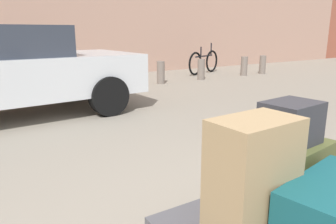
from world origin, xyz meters
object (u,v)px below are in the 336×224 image
Objects in this scene: duffel_bag_olive_front_right at (286,169)px; duffel_bag_teal_rear_left at (332,212)px; bollard_corner at (263,65)px; duffel_bag_charcoal_topmost_pile at (291,123)px; bollard_kerb_mid at (201,69)px; suitcase_tan_front_left at (253,180)px; bollard_kerb_near at (161,73)px; bollard_kerb_far at (244,66)px; bicycle_leaning at (204,62)px.

duffel_bag_olive_front_right is 0.47m from duffel_bag_teal_rear_left.
duffel_bag_olive_front_right reaches higher than bollard_corner.
duffel_bag_teal_rear_left is at bearing -120.93° from duffel_bag_charcoal_topmost_pile.
bollard_kerb_mid is (4.06, 6.04, -0.22)m from duffel_bag_olive_front_right.
suitcase_tan_front_left is 1.04× the size of bollard_kerb_mid.
suitcase_tan_front_left is at bearing -167.67° from duffel_bag_olive_front_right.
duffel_bag_olive_front_right is 0.91× the size of bollard_corner.
bollard_kerb_near is 1.00× the size of bollard_kerb_far.
duffel_bag_olive_front_right is 8.33m from bollard_kerb_far.
suitcase_tan_front_left is at bearing -165.35° from duffel_bag_charcoal_topmost_pile.
bollard_kerb_mid is at bearing 180.00° from bollard_corner.
duffel_bag_teal_rear_left is 1.09× the size of bollard_kerb_near.
duffel_bag_teal_rear_left is 1.09× the size of bollard_kerb_mid.
duffel_bag_charcoal_topmost_pile reaches higher than bollard_kerb_near.
duffel_bag_olive_front_right is at bearing 53.78° from duffel_bag_teal_rear_left.
bollard_kerb_near is at bearing 180.00° from bollard_corner.
duffel_bag_olive_front_right is 0.91× the size of bollard_kerb_mid.
bicycle_leaning is at bearing 50.05° from suitcase_tan_front_left.
bollard_corner is at bearing 37.44° from duffel_bag_charcoal_topmost_pile.
bollard_kerb_far is (3.00, 0.00, 0.00)m from bollard_kerb_near.
bollard_corner is at bearing 0.00° from bollard_kerb_near.
bollard_kerb_far is at bearing -53.44° from bicycle_leaning.
duffel_bag_charcoal_topmost_pile is 0.20× the size of bicycle_leaning.
duffel_bag_teal_rear_left is at bearing -124.66° from bicycle_leaning.
duffel_bag_teal_rear_left reaches higher than bollard_kerb_far.
duffel_bag_teal_rear_left is 1.93× the size of duffel_bag_charcoal_topmost_pile.
bicycle_leaning is at bearing 146.99° from bollard_corner.
duffel_bag_olive_front_right is at bearing -125.14° from bicycle_leaning.
bollard_corner is (6.56, 6.04, -0.52)m from duffel_bag_charcoal_topmost_pile.
bollard_corner is at bearing 0.00° from bollard_kerb_mid.
duffel_bag_teal_rear_left is at bearing -43.51° from suitcase_tan_front_left.
bollard_kerb_far is (1.67, 0.00, 0.00)m from bollard_kerb_mid.
bicycle_leaning is 2.86× the size of bollard_kerb_near.
suitcase_tan_front_left reaches higher than bollard_corner.
bicycle_leaning reaches higher than bollard_kerb_near.
bollard_kerb_near is 3.00m from bollard_kerb_far.
suitcase_tan_front_left is 1.04× the size of bollard_kerb_near.
duffel_bag_charcoal_topmost_pile is 0.57× the size of bollard_kerb_near.
bollard_corner is (6.76, 6.46, -0.21)m from duffel_bag_teal_rear_left.
bollard_kerb_near is (-2.24, -1.03, -0.08)m from bicycle_leaning.
duffel_bag_teal_rear_left is 8.78m from bollard_kerb_far.
duffel_bag_teal_rear_left is 1.09× the size of bollard_kerb_far.
duffel_bag_teal_rear_left is (-0.20, -0.42, -0.01)m from duffel_bag_olive_front_right.
duffel_bag_olive_front_right is at bearing -123.92° from bollard_kerb_mid.
duffel_bag_olive_front_right is 0.87× the size of suitcase_tan_front_left.
suitcase_tan_front_left is at bearing -138.57° from bollard_corner.
bollard_corner is at bearing 0.00° from bollard_kerb_far.
duffel_bag_olive_front_right is at bearing -133.52° from bollard_kerb_far.
bollard_kerb_near is 3.82m from bollard_corner.
bicycle_leaning is at bearing 24.64° from bollard_kerb_near.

